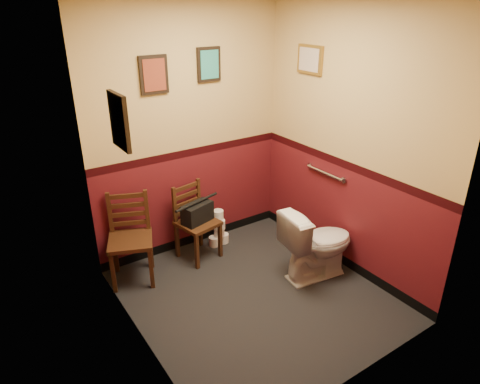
# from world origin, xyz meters

# --- Properties ---
(floor) EXTENTS (2.20, 2.40, 0.00)m
(floor) POSITION_xyz_m (0.00, 0.00, 0.00)
(floor) COLOR black
(floor) RESTS_ON ground
(wall_back) EXTENTS (2.20, 0.00, 2.70)m
(wall_back) POSITION_xyz_m (0.00, 1.20, 1.35)
(wall_back) COLOR #551219
(wall_back) RESTS_ON ground
(wall_front) EXTENTS (2.20, 0.00, 2.70)m
(wall_front) POSITION_xyz_m (0.00, -1.20, 1.35)
(wall_front) COLOR #551219
(wall_front) RESTS_ON ground
(wall_left) EXTENTS (0.00, 2.40, 2.70)m
(wall_left) POSITION_xyz_m (-1.10, 0.00, 1.35)
(wall_left) COLOR #551219
(wall_left) RESTS_ON ground
(wall_right) EXTENTS (0.00, 2.40, 2.70)m
(wall_right) POSITION_xyz_m (1.10, 0.00, 1.35)
(wall_right) COLOR #551219
(wall_right) RESTS_ON ground
(grab_bar) EXTENTS (0.05, 0.56, 0.06)m
(grab_bar) POSITION_xyz_m (1.07, 0.25, 0.95)
(grab_bar) COLOR silver
(grab_bar) RESTS_ON wall_right
(framed_print_back_a) EXTENTS (0.28, 0.04, 0.36)m
(framed_print_back_a) POSITION_xyz_m (-0.35, 1.18, 1.95)
(framed_print_back_a) COLOR black
(framed_print_back_a) RESTS_ON wall_back
(framed_print_back_b) EXTENTS (0.26, 0.04, 0.34)m
(framed_print_back_b) POSITION_xyz_m (0.25, 1.18, 2.00)
(framed_print_back_b) COLOR black
(framed_print_back_b) RESTS_ON wall_back
(framed_print_left) EXTENTS (0.04, 0.30, 0.38)m
(framed_print_left) POSITION_xyz_m (-1.08, 0.10, 1.85)
(framed_print_left) COLOR black
(framed_print_left) RESTS_ON wall_left
(framed_print_right) EXTENTS (0.04, 0.34, 0.28)m
(framed_print_right) POSITION_xyz_m (1.08, 0.60, 2.05)
(framed_print_right) COLOR olive
(framed_print_right) RESTS_ON wall_right
(toilet) EXTENTS (0.80, 0.52, 0.74)m
(toilet) POSITION_xyz_m (0.72, -0.07, 0.37)
(toilet) COLOR white
(toilet) RESTS_ON floor
(toilet_brush) EXTENTS (0.10, 0.10, 0.37)m
(toilet_brush) POSITION_xyz_m (0.99, -0.09, 0.06)
(toilet_brush) COLOR silver
(toilet_brush) RESTS_ON floor
(chair_left) EXTENTS (0.55, 0.55, 0.89)m
(chair_left) POSITION_xyz_m (-0.83, 0.94, 0.45)
(chair_left) COLOR #3E2312
(chair_left) RESTS_ON floor
(chair_right) EXTENTS (0.46, 0.46, 0.83)m
(chair_right) POSITION_xyz_m (-0.11, 0.94, 0.42)
(chair_right) COLOR #3E2312
(chair_right) RESTS_ON floor
(handbag) EXTENTS (0.37, 0.25, 0.24)m
(handbag) POSITION_xyz_m (-0.10, 0.91, 0.54)
(handbag) COLOR black
(handbag) RESTS_ON chair_right
(tp_stack) EXTENTS (0.25, 0.15, 0.43)m
(tp_stack) POSITION_xyz_m (0.22, 1.00, 0.18)
(tp_stack) COLOR silver
(tp_stack) RESTS_ON floor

